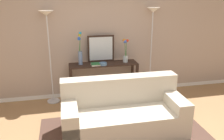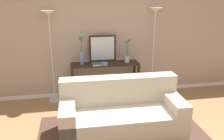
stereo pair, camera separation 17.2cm
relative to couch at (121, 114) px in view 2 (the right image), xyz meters
name	(u,v)px [view 2 (the right image)]	position (x,y,z in m)	size (l,w,h in m)	color
back_wall	(101,37)	(-0.11, 1.65, 0.98)	(12.00, 0.15, 2.60)	white
area_rug	(123,136)	(0.00, -0.16, -0.31)	(2.70, 1.65, 0.01)	#51382D
couch	(121,114)	(0.00, 0.00, 0.00)	(1.96, 0.88, 0.88)	#BCB29E
console_table	(105,74)	(-0.07, 1.32, 0.24)	(1.43, 0.38, 0.80)	black
floor_lamp_left	(50,31)	(-1.15, 1.40, 1.16)	(0.28, 0.28, 1.88)	silver
floor_lamp_right	(155,28)	(1.01, 1.40, 1.19)	(0.28, 0.28, 1.92)	silver
wall_mirror	(103,48)	(-0.09, 1.48, 0.76)	(0.56, 0.02, 0.56)	black
vase_tall_flowers	(82,52)	(-0.54, 1.36, 0.74)	(0.09, 0.11, 0.67)	#6B84AD
vase_short_flowers	(127,52)	(0.40, 1.32, 0.71)	(0.13, 0.12, 0.50)	silver
fruit_bowl	(104,64)	(-0.10, 1.20, 0.51)	(0.16, 0.16, 0.05)	#4C7093
book_stack	(97,64)	(-0.25, 1.22, 0.51)	(0.20, 0.17, 0.05)	silver
book_row_under_console	(89,97)	(-0.43, 1.32, -0.26)	(0.42, 0.18, 0.13)	tan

